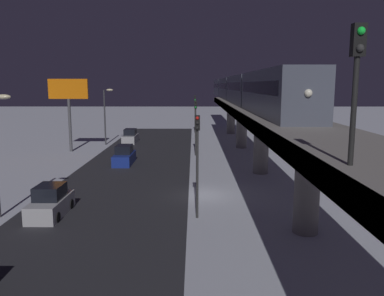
% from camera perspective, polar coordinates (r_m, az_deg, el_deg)
% --- Properties ---
extents(ground_plane, '(240.00, 240.00, 0.00)m').
position_cam_1_polar(ground_plane, '(29.68, 1.02, -6.87)').
color(ground_plane, silver).
extents(avenue_asphalt, '(11.00, 89.85, 0.01)m').
position_cam_1_polar(avenue_asphalt, '(30.26, -11.05, -6.72)').
color(avenue_asphalt, '#28282D').
rests_on(avenue_asphalt, ground_plane).
extents(elevated_railway, '(5.00, 89.85, 5.89)m').
position_cam_1_polar(elevated_railway, '(29.35, 12.42, 2.87)').
color(elevated_railway, gray).
rests_on(elevated_railway, ground_plane).
extents(subway_train, '(2.94, 74.07, 3.40)m').
position_cam_1_polar(subway_train, '(58.92, 6.44, 8.62)').
color(subway_train, '#4C5160').
rests_on(subway_train, elevated_railway).
extents(rail_signal, '(0.36, 0.41, 4.00)m').
position_cam_1_polar(rail_signal, '(12.12, 22.82, 10.38)').
color(rail_signal, black).
rests_on(rail_signal, elevated_railway).
extents(sedan_silver, '(1.91, 4.29, 1.97)m').
position_cam_1_polar(sedan_silver, '(26.64, -19.88, -7.56)').
color(sedan_silver, '#B2B2B7').
rests_on(sedan_silver, ground_plane).
extents(sedan_silver_2, '(1.80, 4.55, 1.97)m').
position_cam_1_polar(sedan_silver_2, '(56.78, -8.96, 1.59)').
color(sedan_silver_2, '#B2B2B7').
rests_on(sedan_silver_2, ground_plane).
extents(sedan_blue, '(1.80, 4.57, 1.97)m').
position_cam_1_polar(sedan_blue, '(41.63, -9.83, -1.19)').
color(sedan_blue, navy).
rests_on(sedan_blue, ground_plane).
extents(traffic_light_near, '(0.32, 0.44, 6.40)m').
position_cam_1_polar(traffic_light_near, '(23.78, 0.77, -0.53)').
color(traffic_light_near, '#2D2D2D').
rests_on(traffic_light_near, ground_plane).
extents(traffic_light_mid, '(0.32, 0.44, 6.40)m').
position_cam_1_polar(traffic_light_mid, '(45.41, 0.53, 4.13)').
color(traffic_light_mid, '#2D2D2D').
rests_on(traffic_light_mid, ground_plane).
extents(traffic_light_far, '(0.32, 0.44, 6.40)m').
position_cam_1_polar(traffic_light_far, '(67.16, 0.44, 5.78)').
color(traffic_light_far, '#2D2D2D').
rests_on(traffic_light_far, ground_plane).
extents(commercial_billboard, '(4.80, 0.36, 8.90)m').
position_cam_1_polar(commercial_billboard, '(50.38, -17.52, 7.21)').
color(commercial_billboard, '#4C4C51').
rests_on(commercial_billboard, ground_plane).
extents(street_lamp_far, '(1.35, 0.44, 7.65)m').
position_cam_1_polar(street_lamp_far, '(54.94, -12.37, 5.45)').
color(street_lamp_far, '#38383D').
rests_on(street_lamp_far, ground_plane).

